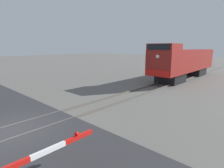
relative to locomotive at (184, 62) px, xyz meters
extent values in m
plane|color=#605E59|center=(0.00, -20.41, -2.16)|extent=(160.00, 160.00, 0.00)
cube|color=#59544C|center=(-0.72, -20.41, -2.09)|extent=(0.08, 80.00, 0.15)
cube|color=#59544C|center=(0.72, -20.41, -2.09)|extent=(0.08, 80.00, 0.15)
cube|color=#2D2D30|center=(0.00, -20.41, -2.09)|extent=(36.00, 6.23, 0.14)
cube|color=black|center=(0.00, -3.65, -1.64)|extent=(2.37, 3.20, 1.05)
cube|color=black|center=(0.00, 4.12, -1.64)|extent=(2.37, 3.20, 1.05)
cube|color=maroon|center=(0.00, 0.24, 0.17)|extent=(2.79, 14.12, 2.57)
cube|color=maroon|center=(0.00, -5.55, 1.80)|extent=(2.74, 2.54, 0.67)
cube|color=black|center=(0.00, -6.86, 1.80)|extent=(2.37, 0.06, 0.53)
cube|color=red|center=(0.00, -6.87, -0.76)|extent=(2.65, 0.08, 0.64)
sphere|color=#F2EACC|center=(0.00, -6.88, 0.88)|extent=(0.36, 0.36, 0.36)
cube|color=white|center=(4.20, -20.63, -1.08)|extent=(0.10, 1.06, 0.14)
cube|color=red|center=(4.20, -19.57, -1.08)|extent=(0.10, 1.06, 0.14)
sphere|color=red|center=(4.20, -19.67, -0.94)|extent=(0.14, 0.14, 0.14)
camera|label=1|loc=(8.60, -22.77, 1.77)|focal=28.69mm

